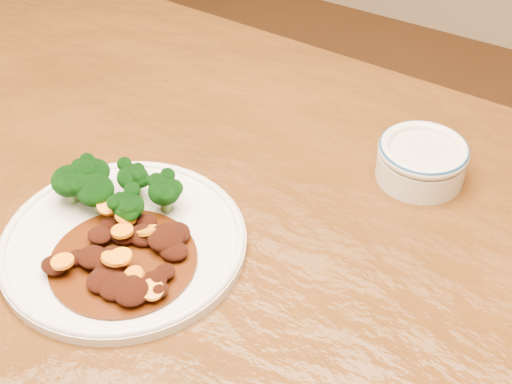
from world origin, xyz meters
The scene contains 5 objects.
dining_table centered at (0.00, 0.00, 0.67)m, with size 1.53×0.95×0.75m.
dinner_plate centered at (-0.07, -0.04, 0.76)m, with size 0.26×0.26×0.02m.
broccoli_florets centered at (-0.11, 0.00, 0.79)m, with size 0.14×0.08×0.05m.
mince_stew centered at (-0.04, -0.06, 0.77)m, with size 0.15×0.15×0.03m.
dip_bowl centered at (0.16, 0.24, 0.78)m, with size 0.11×0.11×0.05m.
Camera 1 is at (0.33, -0.43, 1.30)m, focal length 50.00 mm.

